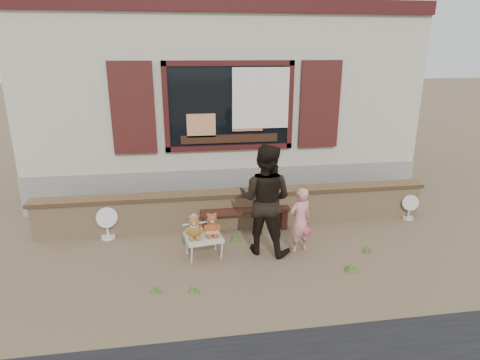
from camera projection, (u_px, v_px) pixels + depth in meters
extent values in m
plane|color=brown|center=(246.00, 250.00, 6.45)|extent=(80.00, 80.00, 0.00)
cube|color=#BBAF97|center=(216.00, 79.00, 9.96)|extent=(8.00, 5.00, 3.20)
cube|color=gray|center=(218.00, 157.00, 10.57)|extent=(8.04, 5.04, 0.80)
cube|color=black|center=(229.00, 106.00, 7.68)|extent=(2.30, 0.04, 1.50)
cube|color=#3B1111|center=(229.00, 63.00, 7.42)|extent=(2.50, 0.08, 0.10)
cube|color=#3B1111|center=(230.00, 147.00, 7.91)|extent=(2.50, 0.08, 0.10)
cube|color=#3B1111|center=(166.00, 108.00, 7.49)|extent=(0.10, 0.08, 1.70)
cube|color=#3B1111|center=(290.00, 105.00, 7.84)|extent=(0.10, 0.08, 1.70)
cube|color=#380F15|center=(133.00, 109.00, 7.39)|extent=(0.80, 0.07, 1.70)
cube|color=#380F15|center=(320.00, 105.00, 7.91)|extent=(0.80, 0.07, 1.70)
cube|color=silver|center=(261.00, 98.00, 7.66)|extent=(1.10, 0.02, 1.15)
cube|color=#3B1111|center=(228.00, 5.00, 7.14)|extent=(8.00, 0.12, 0.25)
cube|color=black|center=(230.00, 138.00, 7.84)|extent=(1.90, 0.06, 0.16)
cube|color=tan|center=(201.00, 126.00, 7.68)|extent=(0.55, 0.06, 0.45)
cube|color=#E08447|center=(247.00, 117.00, 7.76)|extent=(0.60, 0.06, 0.55)
cube|color=tan|center=(237.00, 210.00, 7.30)|extent=(7.00, 0.30, 0.60)
cube|color=brown|center=(237.00, 193.00, 7.20)|extent=(7.10, 0.36, 0.07)
cube|color=#361A12|center=(245.00, 210.00, 7.11)|extent=(1.59, 0.35, 0.06)
cube|color=#361A12|center=(206.00, 223.00, 7.07)|extent=(0.10, 0.30, 0.34)
cube|color=#361A12|center=(283.00, 218.00, 7.28)|extent=(0.10, 0.30, 0.34)
cube|color=beige|center=(203.00, 237.00, 6.18)|extent=(0.62, 0.57, 0.04)
cylinder|color=silver|center=(192.00, 256.00, 5.97)|extent=(0.03, 0.03, 0.30)
cylinder|color=silver|center=(222.00, 251.00, 6.11)|extent=(0.03, 0.03, 0.30)
cylinder|color=silver|center=(186.00, 244.00, 6.36)|extent=(0.03, 0.03, 0.30)
cylinder|color=silver|center=(215.00, 239.00, 6.49)|extent=(0.03, 0.03, 0.30)
imported|color=pink|center=(300.00, 220.00, 6.27)|extent=(0.45, 0.36, 1.07)
imported|color=black|center=(265.00, 200.00, 6.18)|extent=(1.07, 1.00, 1.75)
cylinder|color=white|center=(108.00, 237.00, 6.87)|extent=(0.24, 0.24, 0.04)
cylinder|color=white|center=(107.00, 229.00, 6.83)|extent=(0.04, 0.04, 0.30)
cylinder|color=white|center=(106.00, 217.00, 6.76)|extent=(0.37, 0.24, 0.35)
cylinder|color=silver|center=(408.00, 218.00, 7.67)|extent=(0.21, 0.21, 0.04)
cylinder|color=silver|center=(409.00, 211.00, 7.63)|extent=(0.03, 0.03, 0.26)
cylinder|color=silver|center=(410.00, 202.00, 7.58)|extent=(0.32, 0.18, 0.30)
cone|color=#425E25|center=(186.00, 240.00, 6.69)|extent=(0.16, 0.16, 0.10)
cone|color=#425E25|center=(154.00, 289.00, 5.30)|extent=(0.13, 0.13, 0.11)
cone|color=#425E25|center=(367.00, 249.00, 6.36)|extent=(0.10, 0.10, 0.13)
cone|color=#425E25|center=(193.00, 289.00, 5.31)|extent=(0.12, 0.12, 0.10)
cone|color=#425E25|center=(235.00, 237.00, 6.74)|extent=(0.16, 0.16, 0.15)
cone|color=#425E25|center=(351.00, 267.00, 5.81)|extent=(0.18, 0.18, 0.13)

